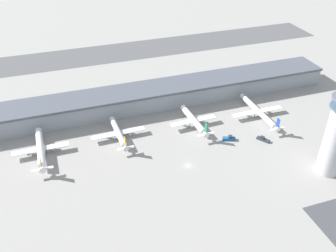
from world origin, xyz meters
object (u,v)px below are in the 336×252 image
(airplane_gate_bravo, at_px, (119,133))
(service_truck_fuel, at_px, (229,138))
(airplane_gate_alpha, at_px, (40,149))
(service_truck_catering, at_px, (263,139))
(airplane_gate_charlie, at_px, (194,121))
(airplane_gate_delta, at_px, (258,112))

(airplane_gate_bravo, relative_size, service_truck_fuel, 4.33)
(airplane_gate_alpha, distance_m, service_truck_catering, 130.82)
(airplane_gate_bravo, relative_size, service_truck_catering, 4.39)
(airplane_gate_charlie, bearing_deg, airplane_gate_alpha, 179.51)
(airplane_gate_charlie, bearing_deg, airplane_gate_delta, -3.49)
(airplane_gate_alpha, distance_m, airplane_gate_delta, 138.70)
(airplane_gate_charlie, relative_size, service_truck_catering, 4.51)
(airplane_gate_alpha, relative_size, airplane_gate_delta, 0.87)
(airplane_gate_alpha, relative_size, service_truck_catering, 5.05)
(service_truck_catering, bearing_deg, airplane_gate_charlie, 140.71)
(airplane_gate_charlie, height_order, service_truck_catering, airplane_gate_charlie)
(airplane_gate_alpha, height_order, service_truck_fuel, airplane_gate_alpha)
(airplane_gate_charlie, distance_m, service_truck_catering, 44.01)
(airplane_gate_charlie, relative_size, airplane_gate_delta, 0.78)
(airplane_gate_alpha, distance_m, service_truck_fuel, 110.65)
(airplane_gate_bravo, height_order, service_truck_catering, airplane_gate_bravo)
(airplane_gate_alpha, bearing_deg, airplane_gate_delta, -1.46)
(airplane_gate_bravo, height_order, airplane_gate_charlie, airplane_gate_charlie)
(airplane_gate_charlie, distance_m, service_truck_fuel, 25.60)
(airplane_gate_alpha, xyz_separation_m, airplane_gate_charlie, (93.67, -0.79, 0.24))
(airplane_gate_delta, distance_m, service_truck_fuel, 35.13)
(airplane_gate_delta, xyz_separation_m, service_truck_catering, (-11.04, -25.03, -3.01))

